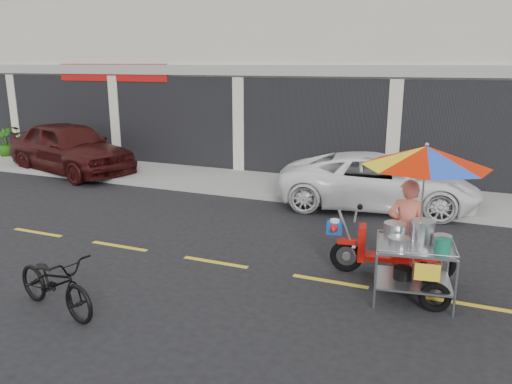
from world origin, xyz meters
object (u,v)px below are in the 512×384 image
at_px(maroon_sedan, 70,148).
at_px(near_bicycle, 55,283).
at_px(food_vendor_rig, 415,198).
at_px(white_pickup, 379,181).

xyz_separation_m(maroon_sedan, near_bicycle, (6.15, -7.04, -0.37)).
bearing_deg(food_vendor_rig, near_bicycle, -158.09).
xyz_separation_m(white_pickup, near_bicycle, (-3.19, -6.85, -0.21)).
height_order(maroon_sedan, white_pickup, maroon_sedan).
bearing_deg(white_pickup, food_vendor_rig, -172.73).
relative_size(white_pickup, food_vendor_rig, 1.85).
distance_m(maroon_sedan, near_bicycle, 9.36).
distance_m(near_bicycle, food_vendor_rig, 5.15).
xyz_separation_m(maroon_sedan, white_pickup, (9.34, -0.19, -0.16)).
height_order(white_pickup, near_bicycle, white_pickup).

